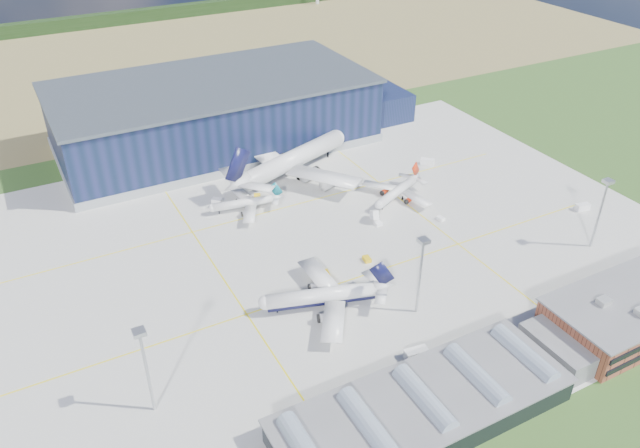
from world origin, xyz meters
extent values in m
plane|color=#284F1D|center=(0.00, 0.00, 0.00)|extent=(600.00, 600.00, 0.00)
cube|color=#B0B0AB|center=(0.00, 10.00, 0.03)|extent=(220.00, 160.00, 0.06)
cube|color=yellow|center=(0.00, -10.00, 0.07)|extent=(180.00, 0.40, 0.02)
cube|color=yellow|center=(0.00, 35.00, 0.07)|extent=(180.00, 0.40, 0.02)
cube|color=yellow|center=(-30.00, 10.00, 0.07)|extent=(0.40, 120.00, 0.02)
cube|color=yellow|center=(40.00, 10.00, 0.07)|extent=(0.40, 120.00, 0.02)
cube|color=#93834F|center=(0.00, 220.00, 0.00)|extent=(600.00, 220.00, 0.01)
cube|color=black|center=(0.00, 300.00, 4.00)|extent=(600.00, 8.00, 8.00)
cube|color=#101B35|center=(0.00, 95.00, 12.50)|extent=(120.00, 60.00, 25.00)
cube|color=gray|center=(0.00, 95.00, 1.60)|extent=(121.00, 61.00, 3.20)
cube|color=#454E57|center=(0.00, 95.00, 25.50)|extent=(122.00, 62.00, 1.20)
cube|color=#101B35|center=(72.00, 90.00, 6.00)|extent=(24.00, 30.00, 12.00)
cube|color=brown|center=(55.00, -60.00, 4.50)|extent=(45.00, 22.00, 9.00)
cube|color=slate|center=(55.00, -60.00, 9.20)|extent=(46.00, 23.00, 0.50)
cube|color=black|center=(55.00, -48.80, 3.00)|extent=(44.00, 0.40, 1.40)
cube|color=black|center=(55.00, -48.80, 6.50)|extent=(44.00, 0.40, 1.40)
cube|color=beige|center=(45.00, -58.00, 10.10)|extent=(3.20, 2.60, 1.60)
cube|color=black|center=(-10.00, -60.00, 3.00)|extent=(65.00, 22.00, 6.00)
cube|color=slate|center=(-10.00, -60.00, 6.20)|extent=(66.00, 23.00, 0.50)
cube|color=slate|center=(30.00, -60.00, 3.00)|extent=(10.00, 18.00, 6.00)
cylinder|color=#8E9DB0|center=(-24.00, -60.00, 6.40)|extent=(4.40, 18.00, 4.40)
cylinder|color=#8E9DB0|center=(-10.00, -60.00, 6.40)|extent=(4.40, 18.00, 4.40)
cylinder|color=#8E9DB0|center=(4.00, -60.00, 6.40)|extent=(4.40, 18.00, 4.40)
cylinder|color=#8E9DB0|center=(18.00, -60.00, 6.40)|extent=(4.40, 18.00, 4.40)
cylinder|color=#AFB2B6|center=(-60.00, -30.00, 11.00)|extent=(0.70, 0.70, 22.00)
cube|color=#AFB2B6|center=(-60.00, -30.00, 22.50)|extent=(2.60, 2.60, 1.00)
cylinder|color=#AFB2B6|center=(10.00, -30.00, 11.00)|extent=(0.70, 0.70, 22.00)
cube|color=#AFB2B6|center=(10.00, -30.00, 22.50)|extent=(2.60, 2.60, 1.00)
cylinder|color=#AFB2B6|center=(75.00, -30.00, 11.00)|extent=(0.70, 0.70, 22.00)
cube|color=#AFB2B6|center=(75.00, -30.00, 22.50)|extent=(2.60, 2.60, 1.00)
cube|color=gold|center=(-4.17, -5.66, 0.81)|extent=(3.27, 4.37, 1.63)
cube|color=gold|center=(10.55, -4.30, 0.62)|extent=(2.25, 3.08, 1.24)
cube|color=white|center=(-0.09, -43.95, 1.25)|extent=(6.03, 3.24, 2.51)
cube|color=white|center=(43.88, 3.89, 0.57)|extent=(2.04, 2.82, 1.14)
cube|color=white|center=(64.05, 38.45, 1.18)|extent=(5.33, 5.25, 2.35)
cube|color=gold|center=(-3.53, 44.51, 0.76)|extent=(3.31, 4.03, 1.52)
cube|color=white|center=(-16.56, 49.10, 0.73)|extent=(4.02, 3.96, 1.47)
cube|color=white|center=(89.70, -13.28, 1.13)|extent=(5.05, 3.15, 2.25)
cube|color=white|center=(24.29, 13.42, 1.52)|extent=(3.19, 5.09, 3.03)
imported|color=#99999E|center=(17.47, -48.00, 0.54)|extent=(3.19, 1.39, 1.07)
imported|color=#99999E|center=(40.13, -48.00, 0.59)|extent=(3.79, 2.48, 1.18)
camera|label=1|loc=(-72.26, -129.99, 107.38)|focal=35.00mm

